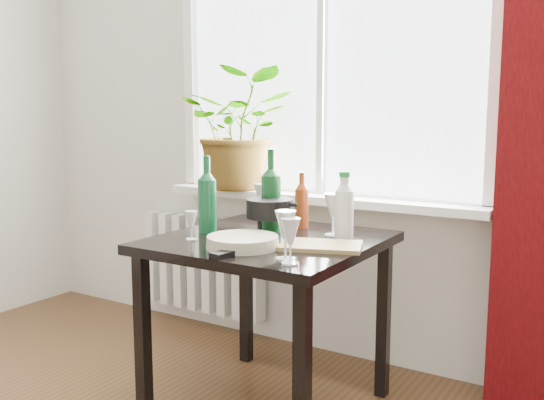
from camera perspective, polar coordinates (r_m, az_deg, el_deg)
The scene contains 18 objects.
window at distance 3.08m, azimuth 4.93°, elevation 14.74°, with size 1.72×0.08×1.62m.
windowsill at distance 3.03m, azimuth 4.15°, elevation 0.18°, with size 1.72×0.20×0.04m.
radiator at distance 3.55m, azimuth -6.52°, elevation -6.00°, with size 0.80×0.10×0.55m.
table at distance 2.50m, azimuth -0.33°, elevation -5.63°, with size 0.85×0.85×0.74m.
potted_plant at distance 3.22m, azimuth -2.99°, elevation 6.68°, with size 0.57×0.49×0.63m, color #3C7820.
wine_bottle_left at distance 2.59m, azimuth -6.13°, elevation 0.60°, with size 0.08×0.08×0.33m, color #0D4825, non-canonical shape.
wine_bottle_right at distance 2.58m, azimuth -0.08°, elevation 0.97°, with size 0.08×0.08×0.36m, color #0C4219, non-canonical shape.
bottle_amber at distance 2.69m, azimuth 2.82°, elevation 0.04°, with size 0.06×0.06×0.25m, color maroon, non-canonical shape.
cleaning_bottle at distance 2.48m, azimuth 6.81°, elevation -0.45°, with size 0.08×0.08×0.27m, color silver, non-canonical shape.
wineglass_front_right at distance 2.10m, azimuth 1.27°, elevation -3.29°, with size 0.08×0.08×0.18m, color silver, non-canonical shape.
wineglass_far_right at distance 2.04m, azimuth 1.74°, elevation -3.85°, with size 0.07×0.07×0.16m, color white, non-canonical shape.
wineglass_back_center at distance 2.52m, azimuth 5.76°, elevation -1.33°, with size 0.08×0.08×0.18m, color silver, non-canonical shape.
wineglass_back_left at distance 2.87m, azimuth -1.00°, elevation -0.15°, with size 0.08×0.08×0.18m, color silver, non-canonical shape.
wineglass_front_left at distance 2.45m, azimuth -7.60°, elevation -2.39°, with size 0.05×0.05×0.12m, color silver, non-canonical shape.
plate_stack at distance 2.30m, azimuth -2.78°, elevation -3.95°, with size 0.28×0.28×0.05m, color beige.
fondue_pot at distance 2.53m, azimuth -0.21°, elevation -1.60°, with size 0.23×0.20×0.15m, color black, non-canonical shape.
tv_remote at distance 2.19m, azimuth -3.86°, elevation -4.92°, with size 0.05×0.18×0.02m, color black.
cutting_board at distance 2.31m, azimuth 4.64°, elevation -4.32°, with size 0.30×0.19×0.02m, color olive.
Camera 1 is at (1.40, -0.50, 1.25)m, focal length 40.00 mm.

